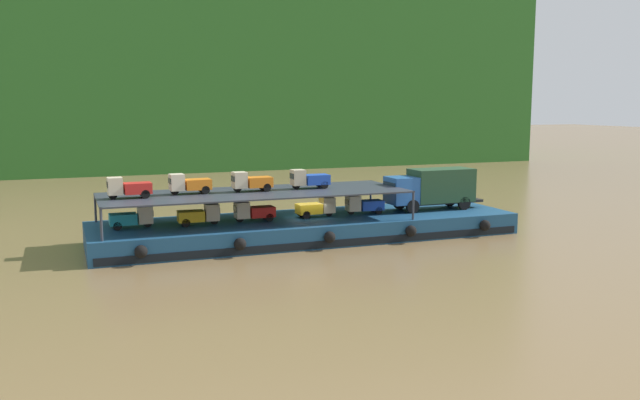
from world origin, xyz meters
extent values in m
plane|color=brown|center=(0.00, 0.00, 0.00)|extent=(400.00, 400.00, 0.00)
cube|color=#286023|center=(0.00, 62.50, 19.15)|extent=(113.00, 29.91, 38.31)
cube|color=navy|center=(0.00, 0.00, 0.75)|extent=(30.04, 7.87, 1.50)
cube|color=black|center=(0.00, -3.96, 0.35)|extent=(29.44, 0.06, 0.50)
sphere|color=black|center=(-12.02, -4.17, 0.85)|extent=(0.78, 0.78, 0.78)
sphere|color=black|center=(-6.01, -4.17, 0.85)|extent=(0.78, 0.78, 0.78)
sphere|color=black|center=(0.00, -4.17, 0.85)|extent=(0.78, 0.78, 0.78)
sphere|color=black|center=(6.01, -4.17, 0.85)|extent=(0.78, 0.78, 0.78)
sphere|color=black|center=(12.02, -4.17, 0.85)|extent=(0.78, 0.78, 0.78)
cube|color=#285BA3|center=(7.42, -0.04, 3.10)|extent=(2.01, 2.20, 2.00)
cube|color=#192833|center=(6.39, -0.05, 3.45)|extent=(0.07, 1.84, 0.60)
cube|color=#234228|center=(10.82, -0.02, 3.35)|extent=(4.81, 2.33, 2.50)
cube|color=black|center=(10.82, -0.02, 2.05)|extent=(6.81, 1.42, 0.20)
cylinder|color=black|center=(7.81, 0.97, 2.00)|extent=(1.00, 0.29, 1.00)
cylinder|color=black|center=(7.83, -1.05, 2.00)|extent=(1.00, 0.29, 1.00)
cylinder|color=black|center=(12.25, 1.00, 2.00)|extent=(1.00, 0.29, 1.00)
cylinder|color=black|center=(12.27, -1.02, 2.00)|extent=(1.00, 0.29, 1.00)
cylinder|color=#2D333D|center=(6.54, 3.46, 2.50)|extent=(0.16, 0.16, 2.00)
cylinder|color=#2D333D|center=(6.54, -3.46, 2.50)|extent=(0.16, 0.16, 2.00)
cylinder|color=#2D333D|center=(-14.14, 3.46, 2.50)|extent=(0.16, 0.16, 2.00)
cylinder|color=#2D333D|center=(-14.14, -3.46, 2.50)|extent=(0.16, 0.16, 2.00)
cube|color=#2D333D|center=(-3.80, 0.00, 3.45)|extent=(20.84, 7.07, 0.10)
cube|color=teal|center=(-12.62, 0.21, 2.13)|extent=(1.72, 1.22, 0.70)
cube|color=beige|center=(-11.22, 0.23, 2.33)|extent=(0.91, 1.01, 1.10)
cube|color=#19232D|center=(-10.75, 0.24, 2.44)|extent=(0.05, 0.85, 0.38)
cylinder|color=black|center=(-11.07, 0.24, 1.78)|extent=(0.56, 0.15, 0.56)
cylinder|color=black|center=(-13.01, -0.32, 1.78)|extent=(0.56, 0.15, 0.56)
cylinder|color=black|center=(-13.03, 0.74, 1.78)|extent=(0.56, 0.15, 0.56)
cube|color=gold|center=(-8.32, -0.21, 2.13)|extent=(1.75, 1.27, 0.70)
cube|color=#C6B793|center=(-6.92, -0.27, 2.33)|extent=(0.94, 1.04, 1.10)
cube|color=#19232D|center=(-6.45, -0.29, 2.44)|extent=(0.08, 0.85, 0.38)
cylinder|color=black|center=(-6.77, -0.28, 1.78)|extent=(0.57, 0.16, 0.56)
cylinder|color=black|center=(-8.74, -0.72, 1.78)|extent=(0.57, 0.16, 0.56)
cylinder|color=black|center=(-8.70, 0.34, 1.78)|extent=(0.57, 0.16, 0.56)
cube|color=red|center=(-3.43, -0.11, 2.13)|extent=(1.72, 1.24, 0.70)
cube|color=beige|center=(-4.83, -0.14, 2.33)|extent=(0.92, 1.02, 1.10)
cube|color=#19232D|center=(-5.30, -0.15, 2.44)|extent=(0.06, 0.85, 0.38)
cylinder|color=black|center=(-4.98, -0.14, 1.78)|extent=(0.56, 0.15, 0.56)
cylinder|color=black|center=(-3.04, 0.43, 1.78)|extent=(0.56, 0.15, 0.56)
cylinder|color=black|center=(-3.02, -0.63, 1.78)|extent=(0.56, 0.15, 0.56)
cube|color=gold|center=(0.07, -0.03, 2.13)|extent=(1.72, 1.23, 0.70)
cube|color=#C6B793|center=(1.47, -0.01, 2.33)|extent=(0.92, 1.02, 1.10)
cube|color=#19232D|center=(1.94, 0.00, 2.44)|extent=(0.06, 0.85, 0.38)
cylinder|color=black|center=(1.62, 0.00, 1.78)|extent=(0.56, 0.15, 0.56)
cylinder|color=black|center=(-0.32, -0.57, 1.78)|extent=(0.56, 0.15, 0.56)
cylinder|color=black|center=(-0.34, 0.49, 1.78)|extent=(0.56, 0.15, 0.56)
cube|color=#1E47B7|center=(4.91, -0.05, 2.13)|extent=(1.75, 1.28, 0.70)
cube|color=beige|center=(3.51, 0.02, 2.33)|extent=(0.95, 1.04, 1.10)
cube|color=#19232D|center=(3.04, 0.04, 2.44)|extent=(0.08, 0.85, 0.38)
cylinder|color=black|center=(3.36, 0.03, 1.78)|extent=(0.57, 0.17, 0.56)
cylinder|color=black|center=(5.33, 0.46, 1.78)|extent=(0.57, 0.17, 0.56)
cylinder|color=black|center=(5.28, -0.59, 1.78)|extent=(0.57, 0.17, 0.56)
cube|color=red|center=(-11.65, -0.05, 4.13)|extent=(1.74, 1.25, 0.70)
cube|color=beige|center=(-13.05, -0.10, 4.33)|extent=(0.93, 1.03, 1.10)
cube|color=#19232D|center=(-13.52, -0.11, 4.44)|extent=(0.07, 0.85, 0.38)
cylinder|color=black|center=(-13.20, -0.10, 3.78)|extent=(0.56, 0.16, 0.56)
cylinder|color=black|center=(-11.27, 0.49, 3.78)|extent=(0.56, 0.16, 0.56)
cylinder|color=black|center=(-11.23, -0.57, 3.78)|extent=(0.56, 0.16, 0.56)
cube|color=orange|center=(-7.66, 0.65, 4.13)|extent=(1.76, 1.28, 0.70)
cube|color=beige|center=(-9.05, 0.58, 4.33)|extent=(0.95, 1.04, 1.10)
cube|color=#19232D|center=(-9.52, 0.56, 4.44)|extent=(0.08, 0.85, 0.38)
cylinder|color=black|center=(-9.20, 0.57, 3.78)|extent=(0.57, 0.17, 0.56)
cylinder|color=black|center=(-7.28, 1.19, 3.78)|extent=(0.57, 0.17, 0.56)
cylinder|color=black|center=(-7.23, 0.13, 3.78)|extent=(0.57, 0.17, 0.56)
cube|color=orange|center=(-3.43, 0.42, 4.13)|extent=(1.74, 1.25, 0.70)
cube|color=beige|center=(-4.83, 0.37, 4.33)|extent=(0.93, 1.03, 1.10)
cube|color=#19232D|center=(-5.30, 0.36, 4.44)|extent=(0.07, 0.85, 0.38)
cylinder|color=black|center=(-4.98, 0.37, 3.78)|extent=(0.56, 0.16, 0.56)
cylinder|color=black|center=(-3.05, 0.96, 3.78)|extent=(0.56, 0.16, 0.56)
cylinder|color=black|center=(-3.02, -0.10, 3.78)|extent=(0.56, 0.16, 0.56)
cube|color=#1E47B7|center=(0.84, 0.45, 4.13)|extent=(1.71, 1.21, 0.70)
cube|color=#C6B793|center=(-0.56, 0.46, 4.33)|extent=(0.91, 1.01, 1.10)
cube|color=#19232D|center=(-1.03, 0.46, 4.44)|extent=(0.05, 0.85, 0.38)
cylinder|color=black|center=(-0.71, 0.46, 3.78)|extent=(0.56, 0.14, 0.56)
cylinder|color=black|center=(1.24, 0.98, 3.78)|extent=(0.56, 0.14, 0.56)
cylinder|color=black|center=(1.23, -0.08, 3.78)|extent=(0.56, 0.14, 0.56)
camera|label=1|loc=(-16.11, -44.29, 9.56)|focal=37.84mm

